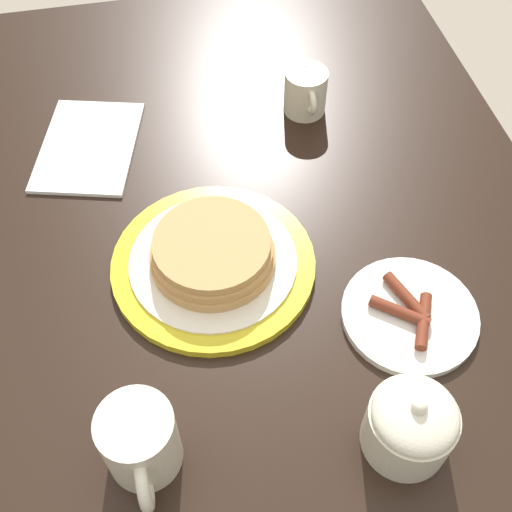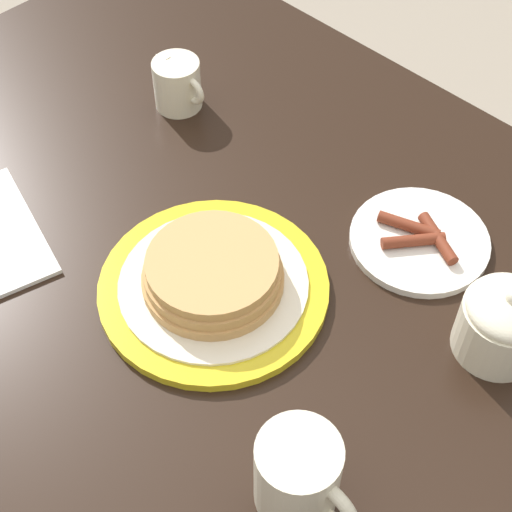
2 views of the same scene
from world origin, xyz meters
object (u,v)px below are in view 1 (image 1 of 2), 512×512
(pancake_plate, at_px, (213,258))
(side_plate_bacon, at_px, (410,314))
(sugar_bowl, at_px, (411,424))
(napkin, at_px, (89,146))
(creamer_pitcher, at_px, (305,90))
(coffee_mug, at_px, (140,443))

(pancake_plate, bearing_deg, side_plate_bacon, 61.05)
(sugar_bowl, bearing_deg, napkin, -149.50)
(pancake_plate, bearing_deg, napkin, -150.16)
(side_plate_bacon, bearing_deg, creamer_pitcher, -175.50)
(sugar_bowl, height_order, napkin, sugar_bowl)
(coffee_mug, height_order, creamer_pitcher, coffee_mug)
(coffee_mug, height_order, sugar_bowl, sugar_bowl)
(sugar_bowl, bearing_deg, coffee_mug, -97.41)
(pancake_plate, relative_size, napkin, 1.17)
(pancake_plate, xyz_separation_m, coffee_mug, (0.23, -0.11, 0.03))
(side_plate_bacon, xyz_separation_m, creamer_pitcher, (-0.39, -0.03, 0.03))
(pancake_plate, xyz_separation_m, sugar_bowl, (0.27, 0.16, 0.02))
(side_plate_bacon, relative_size, creamer_pitcher, 1.71)
(pancake_plate, relative_size, side_plate_bacon, 1.57)
(coffee_mug, distance_m, creamer_pitcher, 0.59)
(creamer_pitcher, bearing_deg, napkin, -86.97)
(napkin, bearing_deg, coffee_mug, 4.17)
(coffee_mug, bearing_deg, pancake_plate, 154.53)
(side_plate_bacon, bearing_deg, sugar_bowl, -22.15)
(sugar_bowl, bearing_deg, side_plate_bacon, 157.85)
(side_plate_bacon, distance_m, creamer_pitcher, 0.40)
(creamer_pitcher, height_order, sugar_bowl, sugar_bowl)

